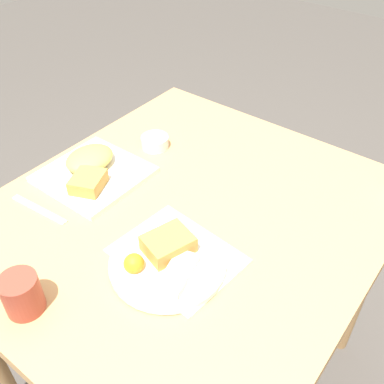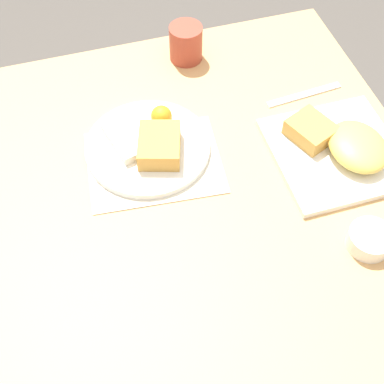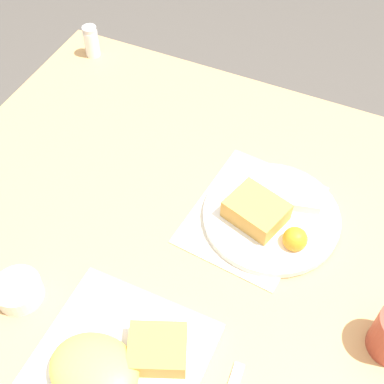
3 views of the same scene
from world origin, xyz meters
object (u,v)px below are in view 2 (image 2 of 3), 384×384
at_px(butter_knife, 304,95).
at_px(coffee_mug, 186,43).
at_px(sauce_ramekin, 370,239).
at_px(plate_square_near, 341,147).
at_px(plate_oval_far, 149,144).

height_order(butter_knife, coffee_mug, coffee_mug).
bearing_deg(sauce_ramekin, butter_knife, -6.67).
distance_m(plate_square_near, coffee_mug, 0.43).
relative_size(plate_square_near, butter_knife, 1.40).
distance_m(butter_knife, coffee_mug, 0.29).
relative_size(plate_square_near, coffee_mug, 2.94).
bearing_deg(sauce_ramekin, coffee_mug, 16.32).
bearing_deg(plate_oval_far, butter_knife, -81.16).
bearing_deg(coffee_mug, plate_oval_far, 149.22).
relative_size(plate_oval_far, coffee_mug, 2.97).
bearing_deg(plate_square_near, sauce_ramekin, 168.13).
bearing_deg(butter_knife, plate_oval_far, 4.17).
xyz_separation_m(plate_oval_far, sauce_ramekin, (-0.33, -0.32, -0.00)).
height_order(plate_square_near, butter_knife, plate_square_near).
height_order(sauce_ramekin, coffee_mug, coffee_mug).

